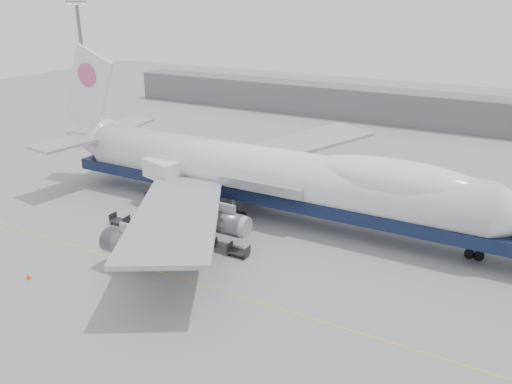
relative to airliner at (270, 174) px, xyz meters
The scene contains 12 objects.
ground 13.27m from the airliner, 93.08° to the right, with size 260.00×260.00×0.00m, color gray.
apron_line 18.87m from the airliner, 92.05° to the right, with size 60.00×0.15×0.01m, color gold.
hangar 59.01m from the airliner, 100.40° to the left, with size 110.00×8.00×7.00m, color slate.
floodlight_mast 45.14m from the airliner, 164.28° to the left, with size 2.40×2.40×25.43m.
airliner is the anchor object (origin of this frame).
catering_truck 14.64m from the airliner, 166.08° to the right, with size 6.08×4.87×6.23m.
traffic_cone 29.37m from the airliner, 119.19° to the right, with size 0.43×0.43×0.64m.
dolly_0 19.35m from the airliner, 142.99° to the right, with size 2.30×1.35×1.30m.
dolly_1 16.34m from the airliner, 133.61° to the right, with size 2.30×1.35×1.30m.
dolly_2 13.95m from the airliner, 120.05° to the right, with size 2.30×1.35×1.30m.
dolly_3 12.55m from the airliner, 101.56° to the right, with size 2.30×1.35×1.30m.
dolly_4 12.49m from the airliner, 80.38° to the right, with size 2.30×1.35×1.30m.
Camera 1 is at (26.75, -40.26, 26.13)m, focal length 35.00 mm.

